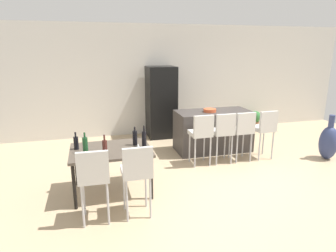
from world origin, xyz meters
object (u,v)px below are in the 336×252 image
object	(u,v)px
wine_bottle_right	(105,148)
wine_bottle_corner	(85,145)
bar_chair_far	(265,127)
dining_chair_far	(137,170)
bar_chair_right	(243,129)
dining_table	(111,153)
floor_vase	(328,142)
bar_chair_left	(201,132)
refrigerator	(161,102)
kitchen_island	(213,131)
wine_glass_near	(138,147)
wine_bottle_far	(76,143)
fruit_bowl	(210,110)
potted_plant	(255,119)
wine_bottle_left	(144,139)
dining_chair_near	(94,174)
wine_bottle_middle	(135,138)
bar_chair_middle	(223,130)

from	to	relation	value
wine_bottle_right	wine_bottle_corner	world-z (taller)	wine_bottle_corner
bar_chair_far	wine_bottle_right	world-z (taller)	wine_bottle_right
dining_chair_far	bar_chair_right	bearing A→B (deg)	31.90
dining_table	floor_vase	distance (m)	4.55
bar_chair_left	bar_chair_right	xyz separation A→B (m)	(0.90, 0.00, 0.00)
dining_chair_far	floor_vase	world-z (taller)	dining_chair_far
dining_chair_far	floor_vase	size ratio (longest dim) A/B	1.10
dining_chair_far	refrigerator	size ratio (longest dim) A/B	0.57
kitchen_island	wine_glass_near	size ratio (longest dim) A/B	9.66
wine_bottle_far	fruit_bowl	xyz separation A→B (m)	(2.80, 1.28, 0.11)
dining_table	potted_plant	bearing A→B (deg)	33.23
wine_bottle_left	dining_chair_near	bearing A→B (deg)	-135.44
bar_chair_left	refrigerator	distance (m)	2.20
bar_chair_far	floor_vase	world-z (taller)	bar_chair_far
wine_bottle_far	floor_vase	size ratio (longest dim) A/B	0.29
wine_bottle_middle	wine_bottle_left	distance (m)	0.17
bar_chair_middle	wine_bottle_right	size ratio (longest dim) A/B	3.24
dining_table	wine_bottle_middle	bearing A→B (deg)	13.07
bar_chair_far	fruit_bowl	distance (m)	1.21
kitchen_island	dining_chair_far	bearing A→B (deg)	-132.80
kitchen_island	dining_chair_near	size ratio (longest dim) A/B	1.60
dining_table	dining_chair_far	bearing A→B (deg)	-71.18
dining_chair_far	wine_bottle_far	bearing A→B (deg)	130.07
bar_chair_far	wine_bottle_far	world-z (taller)	bar_chair_far
wine_bottle_middle	potted_plant	size ratio (longest dim) A/B	0.59
bar_chair_far	floor_vase	size ratio (longest dim) A/B	1.10
bar_chair_middle	fruit_bowl	size ratio (longest dim) A/B	3.76
wine_glass_near	potted_plant	size ratio (longest dim) A/B	0.33
bar_chair_left	fruit_bowl	size ratio (longest dim) A/B	3.76
bar_chair_far	bar_chair_right	bearing A→B (deg)	-179.99
wine_bottle_far	refrigerator	bearing A→B (deg)	53.06
wine_bottle_corner	potted_plant	bearing A→B (deg)	32.13
kitchen_island	bar_chair_right	world-z (taller)	bar_chair_right
wine_bottle_far	floor_vase	xyz separation A→B (m)	(5.05, 0.18, -0.48)
wine_bottle_right	wine_bottle_left	size ratio (longest dim) A/B	0.93
bar_chair_middle	dining_chair_near	bearing A→B (deg)	-149.44
bar_chair_middle	wine_bottle_middle	distance (m)	1.96
dining_table	bar_chair_middle	bearing A→B (deg)	16.65
dining_chair_far	wine_bottle_right	size ratio (longest dim) A/B	3.24
kitchen_island	bar_chair_middle	distance (m)	0.82
bar_chair_middle	floor_vase	world-z (taller)	bar_chair_middle
wine_bottle_right	wine_bottle_middle	xyz separation A→B (m)	(0.51, 0.38, -0.00)
bar_chair_middle	wine_glass_near	world-z (taller)	bar_chair_middle
dining_chair_near	wine_bottle_left	xyz separation A→B (m)	(0.82, 0.81, 0.17)
wine_glass_near	dining_table	bearing A→B (deg)	136.69
bar_chair_right	floor_vase	distance (m)	1.89
kitchen_island	dining_table	bearing A→B (deg)	-148.76
refrigerator	fruit_bowl	distance (m)	1.63
wine_bottle_right	floor_vase	size ratio (longest dim) A/B	0.34
dining_table	dining_chair_far	xyz separation A→B (m)	(0.28, -0.83, 0.03)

